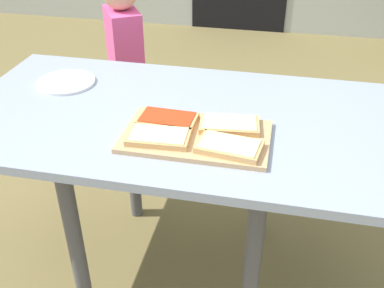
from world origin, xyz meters
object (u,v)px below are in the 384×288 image
cutting_board (196,136)px  pizza_slice_near_left (159,137)px  pizza_slice_far_left (167,119)px  child_left (126,63)px  dining_table (180,137)px  pizza_slice_near_right (229,146)px  pizza_slice_far_right (229,124)px  plate_white_left (66,82)px

cutting_board → pizza_slice_near_left: (-0.10, -0.05, 0.02)m
pizza_slice_far_left → child_left: 0.94m
pizza_slice_far_left → pizza_slice_near_left: 0.10m
dining_table → cutting_board: (0.08, -0.13, 0.09)m
pizza_slice_near_right → pizza_slice_far_right: size_ratio=1.01×
pizza_slice_near_right → pizza_slice_near_left: bearing=177.6°
dining_table → pizza_slice_near_left: 0.22m
child_left → pizza_slice_far_right: bearing=-52.2°
pizza_slice_far_right → child_left: child_left is taller
dining_table → pizza_slice_near_left: pizza_slice_near_left is taller
pizza_slice_near_right → plate_white_left: pizza_slice_near_right is taller
cutting_board → pizza_slice_far_left: size_ratio=2.37×
cutting_board → child_left: child_left is taller
pizza_slice_far_right → pizza_slice_far_left: size_ratio=1.04×
pizza_slice_near_left → plate_white_left: 0.56m
dining_table → pizza_slice_far_right: (0.17, -0.07, 0.11)m
dining_table → pizza_slice_near_right: pizza_slice_near_right is taller
pizza_slice_near_right → pizza_slice_far_left: (-0.21, 0.11, 0.00)m
pizza_slice_far_right → pizza_slice_far_left: (-0.19, -0.01, 0.00)m
dining_table → pizza_slice_far_right: size_ratio=7.71×
pizza_slice_far_right → cutting_board: bearing=-145.8°
cutting_board → pizza_slice_near_right: bearing=-29.2°
pizza_slice_far_right → pizza_slice_near_left: size_ratio=1.03×
dining_table → cutting_board: bearing=-58.3°
dining_table → pizza_slice_near_left: bearing=-95.5°
dining_table → cutting_board: 0.18m
pizza_slice_far_right → child_left: bearing=127.8°
cutting_board → pizza_slice_near_left: size_ratio=2.35×
pizza_slice_near_right → child_left: size_ratio=0.19×
pizza_slice_near_right → pizza_slice_far_left: 0.24m
pizza_slice_near_left → plate_white_left: bearing=143.9°
pizza_slice_far_right → dining_table: bearing=157.2°
pizza_slice_far_left → dining_table: bearing=76.3°
pizza_slice_near_left → cutting_board: bearing=27.0°
pizza_slice_near_left → plate_white_left: pizza_slice_near_left is taller
pizza_slice_near_left → dining_table: bearing=84.5°
pizza_slice_far_right → pizza_slice_near_left: (-0.19, -0.11, 0.00)m
pizza_slice_far_right → pizza_slice_far_left: bearing=-177.4°
pizza_slice_near_right → child_left: 1.14m
cutting_board → child_left: bearing=121.7°
dining_table → pizza_slice_far_right: pizza_slice_far_right is taller
dining_table → pizza_slice_far_left: bearing=-103.7°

